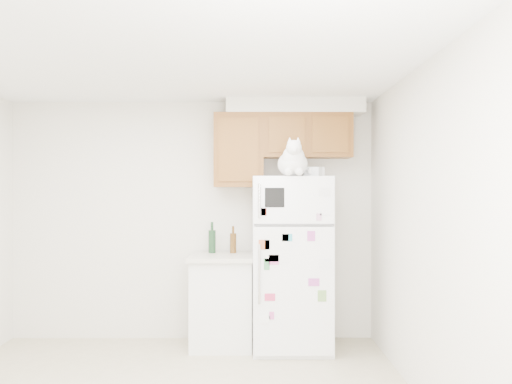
{
  "coord_description": "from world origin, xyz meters",
  "views": [
    {
      "loc": [
        0.66,
        -3.74,
        1.56
      ],
      "look_at": [
        0.67,
        1.55,
        1.55
      ],
      "focal_mm": 38.0,
      "sensor_mm": 36.0,
      "label": 1
    }
  ],
  "objects_px": {
    "refrigerator": "(291,263)",
    "bottle_amber": "(233,240)",
    "base_counter": "(222,300)",
    "storage_box_back": "(314,172)",
    "storage_box_front": "(313,172)",
    "bottle_green": "(212,237)",
    "cat": "(293,162)"
  },
  "relations": [
    {
      "from": "base_counter",
      "to": "bottle_amber",
      "type": "height_order",
      "value": "bottle_amber"
    },
    {
      "from": "refrigerator",
      "to": "storage_box_front",
      "type": "xyz_separation_m",
      "value": [
        0.2,
        -0.14,
        0.89
      ]
    },
    {
      "from": "base_counter",
      "to": "bottle_green",
      "type": "height_order",
      "value": "bottle_green"
    },
    {
      "from": "bottle_green",
      "to": "bottle_amber",
      "type": "distance_m",
      "value": 0.22
    },
    {
      "from": "cat",
      "to": "storage_box_front",
      "type": "bearing_deg",
      "value": 30.98
    },
    {
      "from": "base_counter",
      "to": "bottle_amber",
      "type": "xyz_separation_m",
      "value": [
        0.11,
        0.15,
        0.6
      ]
    },
    {
      "from": "bottle_green",
      "to": "storage_box_back",
      "type": "bearing_deg",
      "value": -6.45
    },
    {
      "from": "storage_box_back",
      "to": "bottle_green",
      "type": "height_order",
      "value": "storage_box_back"
    },
    {
      "from": "refrigerator",
      "to": "storage_box_back",
      "type": "distance_m",
      "value": 0.94
    },
    {
      "from": "refrigerator",
      "to": "base_counter",
      "type": "height_order",
      "value": "refrigerator"
    },
    {
      "from": "cat",
      "to": "storage_box_back",
      "type": "distance_m",
      "value": 0.46
    },
    {
      "from": "cat",
      "to": "storage_box_back",
      "type": "height_order",
      "value": "cat"
    },
    {
      "from": "refrigerator",
      "to": "bottle_green",
      "type": "relative_size",
      "value": 5.31
    },
    {
      "from": "storage_box_back",
      "to": "bottle_green",
      "type": "bearing_deg",
      "value": 159.06
    },
    {
      "from": "storage_box_front",
      "to": "storage_box_back",
      "type": "bearing_deg",
      "value": 106.29
    },
    {
      "from": "base_counter",
      "to": "cat",
      "type": "xyz_separation_m",
      "value": [
        0.69,
        -0.33,
        1.37
      ]
    },
    {
      "from": "bottle_amber",
      "to": "refrigerator",
      "type": "bearing_deg",
      "value": -21.29
    },
    {
      "from": "refrigerator",
      "to": "cat",
      "type": "bearing_deg",
      "value": -90.21
    },
    {
      "from": "bottle_amber",
      "to": "storage_box_back",
      "type": "bearing_deg",
      "value": -6.83
    },
    {
      "from": "base_counter",
      "to": "refrigerator",
      "type": "bearing_deg",
      "value": -6.1
    },
    {
      "from": "bottle_amber",
      "to": "bottle_green",
      "type": "bearing_deg",
      "value": 174.98
    },
    {
      "from": "bottle_green",
      "to": "cat",
      "type": "bearing_deg",
      "value": -32.35
    },
    {
      "from": "storage_box_back",
      "to": "cat",
      "type": "bearing_deg",
      "value": -135.81
    },
    {
      "from": "storage_box_back",
      "to": "storage_box_front",
      "type": "relative_size",
      "value": 1.2
    },
    {
      "from": "storage_box_back",
      "to": "storage_box_front",
      "type": "distance_m",
      "value": 0.27
    },
    {
      "from": "cat",
      "to": "bottle_amber",
      "type": "height_order",
      "value": "cat"
    },
    {
      "from": "storage_box_back",
      "to": "bottle_green",
      "type": "xyz_separation_m",
      "value": [
        -1.04,
        0.12,
        -0.67
      ]
    },
    {
      "from": "refrigerator",
      "to": "storage_box_front",
      "type": "bearing_deg",
      "value": -35.73
    },
    {
      "from": "bottle_green",
      "to": "base_counter",
      "type": "bearing_deg",
      "value": -56.8
    },
    {
      "from": "cat",
      "to": "storage_box_front",
      "type": "distance_m",
      "value": 0.25
    },
    {
      "from": "refrigerator",
      "to": "bottle_amber",
      "type": "distance_m",
      "value": 0.66
    },
    {
      "from": "base_counter",
      "to": "bottle_amber",
      "type": "bearing_deg",
      "value": 55.64
    }
  ]
}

